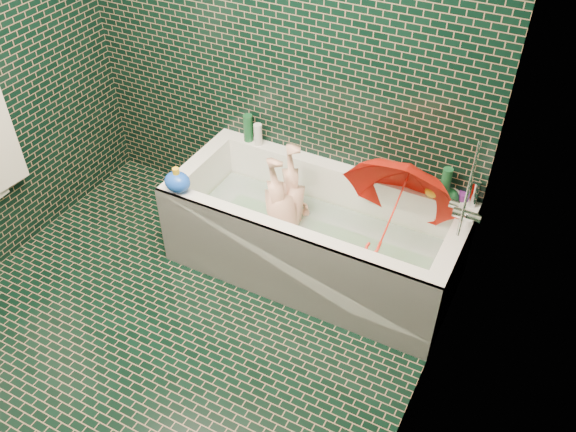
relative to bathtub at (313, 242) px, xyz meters
The scene contains 18 objects.
floor 1.12m from the bathtub, 114.07° to the right, with size 2.80×2.80×0.00m, color black.
wall_back 1.20m from the bathtub, 138.90° to the left, with size 2.80×2.80×0.00m, color black.
wall_right 1.68m from the bathtub, 49.85° to the right, with size 2.80×2.80×0.00m, color black.
bathtub is the anchor object (origin of this frame).
bath_mat 0.06m from the bathtub, 90.00° to the left, with size 1.35×0.47×0.01m, color green.
water 0.09m from the bathtub, 90.00° to the left, with size 1.48×0.53×0.00m, color silver.
faucet 0.99m from the bathtub, ahead, with size 0.18×0.19×0.55m.
child 0.19m from the bathtub, behind, with size 0.35×0.23×0.95m, color #EAAD92.
umbrella 0.58m from the bathtub, ahead, with size 0.63×0.63×0.55m, color red.
soap_bottle_a 0.85m from the bathtub, 27.44° to the left, with size 0.10×0.10×0.25m, color white.
soap_bottle_b 0.92m from the bathtub, 24.73° to the left, with size 0.09×0.09×0.20m, color #62217B.
soap_bottle_c 0.82m from the bathtub, 23.80° to the left, with size 0.12×0.12×0.15m, color #154C27.
bottle_right_tall 0.84m from the bathtub, 26.99° to the left, with size 0.06×0.06×0.21m, color #154C27.
bottle_right_pump 0.97m from the bathtub, 23.33° to the left, with size 0.05×0.05×0.16m, color silver.
bottle_left_tall 0.84m from the bathtub, 151.57° to the left, with size 0.06×0.06×0.18m, color #154C27.
bottle_left_short 0.77m from the bathtub, 149.30° to the left, with size 0.05×0.05×0.14m, color white.
rubber_duck 0.77m from the bathtub, 28.18° to the left, with size 0.12×0.09×0.10m.
bath_toy 0.88m from the bathtub, 157.14° to the right, with size 0.17×0.15×0.15m.
Camera 1 is at (1.57, -1.45, 2.68)m, focal length 38.00 mm.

